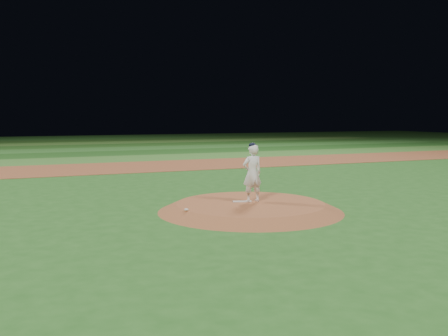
# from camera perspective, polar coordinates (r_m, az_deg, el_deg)

# --- Properties ---
(ground) EXTENTS (120.00, 120.00, 0.00)m
(ground) POSITION_cam_1_polar(r_m,az_deg,el_deg) (14.95, 3.02, -4.94)
(ground) COLOR #22591C
(ground) RESTS_ON ground
(infield_dirt_band) EXTENTS (70.00, 6.00, 0.02)m
(infield_dirt_band) POSITION_cam_1_polar(r_m,az_deg,el_deg) (28.08, -9.64, 0.15)
(infield_dirt_band) COLOR brown
(infield_dirt_band) RESTS_ON ground
(outfield_stripe_0) EXTENTS (70.00, 5.00, 0.02)m
(outfield_stripe_0) POSITION_cam_1_polar(r_m,az_deg,el_deg) (33.43, -11.84, 1.03)
(outfield_stripe_0) COLOR #366D27
(outfield_stripe_0) RESTS_ON ground
(outfield_stripe_1) EXTENTS (70.00, 5.00, 0.02)m
(outfield_stripe_1) POSITION_cam_1_polar(r_m,az_deg,el_deg) (38.33, -13.31, 1.62)
(outfield_stripe_1) COLOR #1B4917
(outfield_stripe_1) RESTS_ON ground
(outfield_stripe_2) EXTENTS (70.00, 5.00, 0.02)m
(outfield_stripe_2) POSITION_cam_1_polar(r_m,az_deg,el_deg) (43.26, -14.44, 2.08)
(outfield_stripe_2) COLOR #2B6625
(outfield_stripe_2) RESTS_ON ground
(outfield_stripe_3) EXTENTS (70.00, 5.00, 0.02)m
(outfield_stripe_3) POSITION_cam_1_polar(r_m,az_deg,el_deg) (48.20, -15.34, 2.44)
(outfield_stripe_3) COLOR #204D19
(outfield_stripe_3) RESTS_ON ground
(outfield_stripe_4) EXTENTS (70.00, 5.00, 0.02)m
(outfield_stripe_4) POSITION_cam_1_polar(r_m,az_deg,el_deg) (53.15, -16.08, 2.73)
(outfield_stripe_4) COLOR #3C6D27
(outfield_stripe_4) RESTS_ON ground
(outfield_stripe_5) EXTENTS (70.00, 5.00, 0.02)m
(outfield_stripe_5) POSITION_cam_1_polar(r_m,az_deg,el_deg) (58.11, -16.68, 2.98)
(outfield_stripe_5) COLOR #224C18
(outfield_stripe_5) RESTS_ON ground
(pitchers_mound) EXTENTS (5.50, 5.50, 0.25)m
(pitchers_mound) POSITION_cam_1_polar(r_m,az_deg,el_deg) (14.93, 3.02, -4.47)
(pitchers_mound) COLOR brown
(pitchers_mound) RESTS_ON ground
(pitching_rubber) EXTENTS (0.57, 0.31, 0.03)m
(pitching_rubber) POSITION_cam_1_polar(r_m,az_deg,el_deg) (15.05, 2.09, -3.84)
(pitching_rubber) COLOR silver
(pitching_rubber) RESTS_ON pitchers_mound
(rosin_bag) EXTENTS (0.12, 0.12, 0.07)m
(rosin_bag) POSITION_cam_1_polar(r_m,az_deg,el_deg) (13.68, -4.33, -4.77)
(rosin_bag) COLOR silver
(rosin_bag) RESTS_ON pitchers_mound
(pitcher_on_mound) EXTENTS (0.65, 0.45, 1.78)m
(pitcher_on_mound) POSITION_cam_1_polar(r_m,az_deg,el_deg) (14.97, 3.25, -0.56)
(pitcher_on_mound) COLOR white
(pitcher_on_mound) RESTS_ON pitchers_mound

